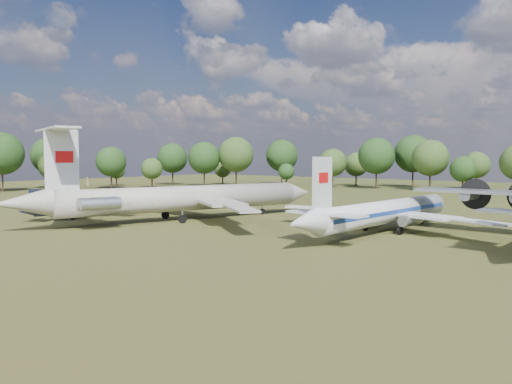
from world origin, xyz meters
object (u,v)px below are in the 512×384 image
Objects in this scene: tu104_jet at (386,216)px; person_on_il62 at (88,183)px; il62_airliner at (186,203)px; small_prop_northwest at (101,208)px; small_prop_west at (70,211)px.

person_on_il62 is (-33.21, -21.73, 4.00)m from tu104_jet.
person_on_il62 reaches higher than il62_airliner.
person_on_il62 reaches higher than tu104_jet.
il62_airliner reaches higher than tu104_jet.
person_on_il62 reaches higher than small_prop_northwest.
tu104_jet is at bearing 32.13° from il62_airliner.
il62_airliner is 15.01m from person_on_il62.
il62_airliner is 29.94m from tu104_jet.
person_on_il62 is (11.16, -9.37, 4.78)m from small_prop_northwest.
small_prop_northwest is (-15.46, -4.60, -1.36)m from il62_airliner.
small_prop_west is at bearing -99.74° from small_prop_northwest.
il62_airliner is 32.70× the size of person_on_il62.
person_on_il62 is at bearing -90.00° from il62_airliner.
person_on_il62 is (10.95, -3.59, 4.81)m from small_prop_west.
small_prop_northwest is 10.51× the size of person_on_il62.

